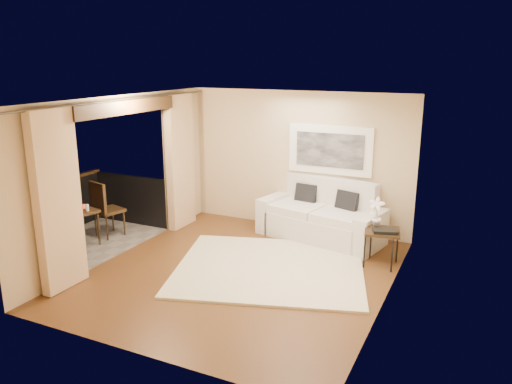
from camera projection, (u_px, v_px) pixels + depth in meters
The scene contains 18 objects.
floor at pixel (240, 273), 7.89m from camera, with size 5.00×5.00×0.00m, color brown.
room_shell at pixel (123, 107), 8.12m from camera, with size 5.00×6.40×5.00m.
balcony at pixel (81, 232), 9.21m from camera, with size 1.81×2.60×1.17m.
curtains at pixel (129, 178), 8.42m from camera, with size 0.16×4.80×2.64m.
artwork at pixel (330, 150), 9.36m from camera, with size 1.62×0.07×0.92m.
rug at pixel (270, 268), 8.03m from camera, with size 2.96×2.58×0.04m, color beige.
sofa at pixel (322, 218), 9.35m from camera, with size 2.45×1.44×1.11m.
side_table at pixel (382, 234), 8.06m from camera, with size 0.65×0.65×0.60m.
tray at pixel (385, 231), 7.96m from camera, with size 0.38×0.28×0.05m, color black.
orchid at pixel (377, 212), 8.15m from camera, with size 0.26×0.18×0.49m, color white.
bistro_table at pixel (77, 215), 8.82m from camera, with size 0.71×0.71×0.69m.
balcony_chair_far at pixel (103, 205), 9.32m from camera, with size 0.57×0.58×1.08m.
balcony_chair_near at pixel (42, 224), 8.30m from camera, with size 0.53×0.53×1.06m.
ice_bucket at pixel (73, 203), 8.88m from camera, with size 0.18×0.18×0.20m, color silver.
candle at pixel (84, 206), 8.92m from camera, with size 0.06×0.06×0.07m, color #F44115.
vase at pixel (69, 208), 8.65m from camera, with size 0.04×0.04×0.18m, color white.
glass_a at pixel (79, 208), 8.71m from camera, with size 0.06×0.06×0.12m, color white.
glass_b at pixel (87, 208), 8.76m from camera, with size 0.06×0.06×0.12m, color silver.
Camera 1 is at (3.35, -6.48, 3.28)m, focal length 35.00 mm.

